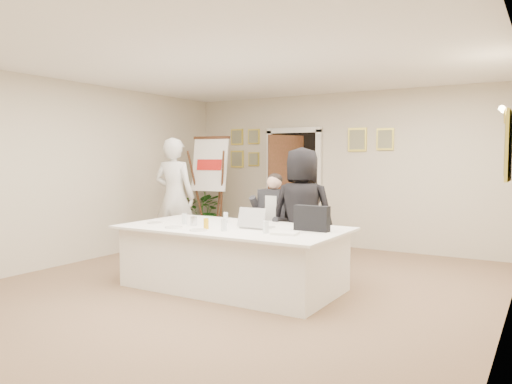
{
  "coord_description": "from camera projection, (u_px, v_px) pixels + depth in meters",
  "views": [
    {
      "loc": [
        3.35,
        -5.11,
        1.64
      ],
      "look_at": [
        -0.04,
        0.6,
        1.17
      ],
      "focal_mm": 35.0,
      "sensor_mm": 36.0,
      "label": 1
    }
  ],
  "objects": [
    {
      "name": "floor",
      "position": [
        234.0,
        289.0,
        6.2
      ],
      "size": [
        7.0,
        7.0,
        0.0
      ],
      "primitive_type": "plane",
      "color": "brown",
      "rests_on": "ground"
    },
    {
      "name": "ceiling",
      "position": [
        233.0,
        61.0,
        6.01
      ],
      "size": [
        6.0,
        7.0,
        0.02
      ],
      "primitive_type": "cube",
      "color": "white",
      "rests_on": "wall_back"
    },
    {
      "name": "wall_back",
      "position": [
        339.0,
        170.0,
        9.11
      ],
      "size": [
        6.0,
        0.1,
        2.8
      ],
      "primitive_type": "cube",
      "color": "beige",
      "rests_on": "floor"
    },
    {
      "name": "wall_left",
      "position": [
        70.0,
        173.0,
        7.64
      ],
      "size": [
        0.1,
        7.0,
        2.8
      ],
      "primitive_type": "cube",
      "color": "beige",
      "rests_on": "floor"
    },
    {
      "name": "wall_right",
      "position": [
        507.0,
        183.0,
        4.58
      ],
      "size": [
        0.1,
        7.0,
        2.8
      ],
      "primitive_type": "cube",
      "color": "beige",
      "rests_on": "floor"
    },
    {
      "name": "doorway",
      "position": [
        291.0,
        189.0,
        9.43
      ],
      "size": [
        1.14,
        0.86,
        2.2
      ],
      "color": "black",
      "rests_on": "floor"
    },
    {
      "name": "pictures_back_wall",
      "position": [
        299.0,
        146.0,
        9.46
      ],
      "size": [
        3.4,
        0.06,
        0.8
      ],
      "primitive_type": null,
      "color": "#DBC94A",
      "rests_on": "wall_back"
    },
    {
      "name": "wall_sconce",
      "position": [
        507.0,
        116.0,
        5.61
      ],
      "size": [
        0.2,
        0.3,
        0.24
      ],
      "primitive_type": null,
      "color": "gold",
      "rests_on": "wall_right"
    },
    {
      "name": "conference_table",
      "position": [
        233.0,
        257.0,
        6.24
      ],
      "size": [
        2.78,
        1.48,
        0.78
      ],
      "color": "white",
      "rests_on": "floor"
    },
    {
      "name": "seated_man",
      "position": [
        273.0,
        221.0,
        7.18
      ],
      "size": [
        0.65,
        0.69,
        1.43
      ],
      "primitive_type": null,
      "rotation": [
        0.0,
        0.0,
        -0.06
      ],
      "color": "black",
      "rests_on": "floor"
    },
    {
      "name": "flip_chart",
      "position": [
        213.0,
        196.0,
        9.33
      ],
      "size": [
        0.71,
        0.49,
        1.98
      ],
      "color": "#30210F",
      "rests_on": "floor"
    },
    {
      "name": "standing_man",
      "position": [
        174.0,
        197.0,
        8.3
      ],
      "size": [
        0.79,
        0.59,
        1.96
      ],
      "primitive_type": "imported",
      "rotation": [
        0.0,
        0.0,
        3.32
      ],
      "color": "silver",
      "rests_on": "floor"
    },
    {
      "name": "standing_woman",
      "position": [
        302.0,
        214.0,
        6.66
      ],
      "size": [
        0.94,
        0.68,
        1.77
      ],
      "primitive_type": "imported",
      "rotation": [
        0.0,
        0.0,
        3.28
      ],
      "color": "black",
      "rests_on": "floor"
    },
    {
      "name": "potted_palm",
      "position": [
        203.0,
        210.0,
        10.27
      ],
      "size": [
        1.1,
        0.99,
        1.1
      ],
      "primitive_type": "imported",
      "rotation": [
        0.0,
        0.0,
        0.14
      ],
      "color": "#276421",
      "rests_on": "floor"
    },
    {
      "name": "laptop",
      "position": [
        257.0,
        216.0,
        6.1
      ],
      "size": [
        0.37,
        0.38,
        0.28
      ],
      "primitive_type": null,
      "rotation": [
        0.0,
        0.0,
        0.01
      ],
      "color": "#B7BABC",
      "rests_on": "conference_table"
    },
    {
      "name": "laptop_bag",
      "position": [
        312.0,
        218.0,
        5.84
      ],
      "size": [
        0.43,
        0.13,
        0.3
      ],
      "primitive_type": "cube",
      "rotation": [
        0.0,
        0.0,
        -0.02
      ],
      "color": "black",
      "rests_on": "conference_table"
    },
    {
      "name": "paper_stack",
      "position": [
        285.0,
        233.0,
        5.58
      ],
      "size": [
        0.32,
        0.26,
        0.03
      ],
      "primitive_type": "cube",
      "rotation": [
        0.0,
        0.0,
        0.2
      ],
      "color": "white",
      "rests_on": "conference_table"
    },
    {
      "name": "plate_left",
      "position": [
        155.0,
        223.0,
        6.5
      ],
      "size": [
        0.25,
        0.25,
        0.01
      ],
      "primitive_type": "cylinder",
      "rotation": [
        0.0,
        0.0,
        0.33
      ],
      "color": "white",
      "rests_on": "conference_table"
    },
    {
      "name": "plate_mid",
      "position": [
        174.0,
        227.0,
        6.1
      ],
      "size": [
        0.27,
        0.27,
        0.01
      ],
      "primitive_type": "cylinder",
      "rotation": [
        0.0,
        0.0,
        0.32
      ],
      "color": "white",
      "rests_on": "conference_table"
    },
    {
      "name": "plate_near",
      "position": [
        198.0,
        230.0,
        5.86
      ],
      "size": [
        0.22,
        0.22,
        0.01
      ],
      "primitive_type": "cylinder",
      "rotation": [
        0.0,
        0.0,
        -0.03
      ],
      "color": "white",
      "rests_on": "conference_table"
    },
    {
      "name": "glass_a",
      "position": [
        185.0,
        219.0,
        6.43
      ],
      "size": [
        0.08,
        0.08,
        0.14
      ],
      "primitive_type": "cylinder",
      "rotation": [
        0.0,
        0.0,
        0.24
      ],
      "color": "silver",
      "rests_on": "conference_table"
    },
    {
      "name": "glass_b",
      "position": [
        224.0,
        225.0,
        5.83
      ],
      "size": [
        0.07,
        0.07,
        0.14
      ],
      "primitive_type": "cylinder",
      "rotation": [
        0.0,
        0.0,
        0.01
      ],
      "color": "silver",
      "rests_on": "conference_table"
    },
    {
      "name": "glass_c",
      "position": [
        266.0,
        227.0,
        5.67
      ],
      "size": [
        0.09,
        0.09,
        0.14
      ],
      "primitive_type": "cylinder",
      "rotation": [
        0.0,
        0.0,
        -0.33
      ],
      "color": "silver",
      "rests_on": "conference_table"
    },
    {
      "name": "glass_d",
      "position": [
        226.0,
        218.0,
        6.56
      ],
      "size": [
        0.06,
        0.06,
        0.14
      ],
      "primitive_type": "cylinder",
      "rotation": [
        0.0,
        0.0,
        0.05
      ],
      "color": "silver",
      "rests_on": "conference_table"
    },
    {
      "name": "oj_glass",
      "position": [
        206.0,
        224.0,
        5.99
      ],
      "size": [
        0.07,
        0.07,
        0.13
      ],
      "primitive_type": "cylinder",
      "rotation": [
        0.0,
        0.0,
        -0.2
      ],
      "color": "gold",
      "rests_on": "conference_table"
    },
    {
      "name": "steel_jug",
      "position": [
        194.0,
        221.0,
        6.31
      ],
      "size": [
        0.11,
        0.11,
        0.11
      ],
      "primitive_type": "cylinder",
      "rotation": [
        0.0,
        0.0,
        0.24
      ],
      "color": "silver",
      "rests_on": "conference_table"
    }
  ]
}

